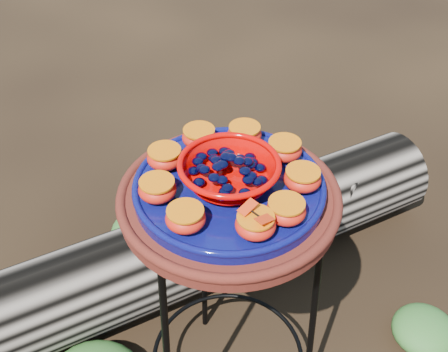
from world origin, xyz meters
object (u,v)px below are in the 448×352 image
object	(u,v)px
terracotta_saucer	(229,200)
driftwood_log	(225,236)
plant_stand	(228,310)
red_bowl	(229,173)
cobalt_plate	(229,188)

from	to	relation	value
terracotta_saucer	driftwood_log	bearing A→B (deg)	72.41
plant_stand	terracotta_saucer	bearing A→B (deg)	0.00
red_bowl	driftwood_log	size ratio (longest dim) A/B	0.13
plant_stand	red_bowl	xyz separation A→B (m)	(0.00, 0.00, 0.44)
cobalt_plate	red_bowl	xyz separation A→B (m)	(0.00, 0.00, 0.04)
plant_stand	terracotta_saucer	size ratio (longest dim) A/B	1.57
red_bowl	driftwood_log	bearing A→B (deg)	72.41
plant_stand	driftwood_log	xyz separation A→B (m)	(0.14, 0.43, -0.21)
plant_stand	cobalt_plate	world-z (taller)	cobalt_plate
red_bowl	driftwood_log	world-z (taller)	red_bowl
cobalt_plate	driftwood_log	size ratio (longest dim) A/B	0.25
plant_stand	cobalt_plate	size ratio (longest dim) A/B	1.83
cobalt_plate	plant_stand	bearing A→B (deg)	0.00
terracotta_saucer	red_bowl	distance (m)	0.07
cobalt_plate	driftwood_log	xyz separation A→B (m)	(0.14, 0.43, -0.61)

